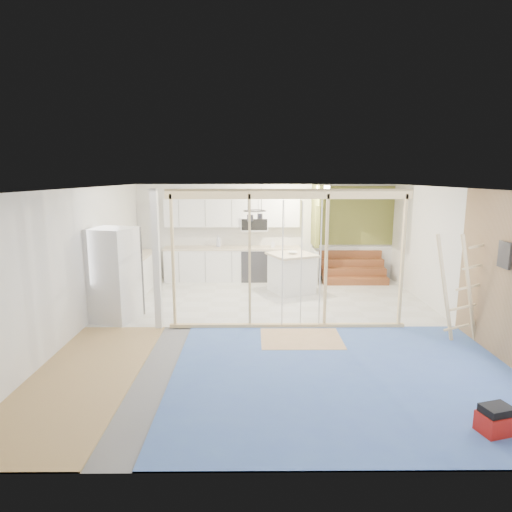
{
  "coord_description": "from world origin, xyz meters",
  "views": [
    {
      "loc": [
        -0.34,
        -7.66,
        2.81
      ],
      "look_at": [
        -0.28,
        0.6,
        1.27
      ],
      "focal_mm": 30.0,
      "sensor_mm": 36.0,
      "label": 1
    }
  ],
  "objects_px": {
    "island": "(292,273)",
    "toolbox": "(496,421)",
    "fridge": "(113,275)",
    "ladder": "(460,288)"
  },
  "relations": [
    {
      "from": "island",
      "to": "toolbox",
      "type": "xyz_separation_m",
      "value": [
        1.73,
        -5.87,
        -0.32
      ]
    },
    {
      "from": "fridge",
      "to": "ladder",
      "type": "distance_m",
      "value": 6.32
    },
    {
      "from": "fridge",
      "to": "island",
      "type": "distance_m",
      "value": 4.21
    },
    {
      "from": "fridge",
      "to": "ladder",
      "type": "relative_size",
      "value": 0.99
    },
    {
      "from": "fridge",
      "to": "ladder",
      "type": "xyz_separation_m",
      "value": [
        6.21,
        -1.15,
        0.03
      ]
    },
    {
      "from": "toolbox",
      "to": "island",
      "type": "bearing_deg",
      "value": 91.06
    },
    {
      "from": "toolbox",
      "to": "ladder",
      "type": "distance_m",
      "value": 2.92
    },
    {
      "from": "island",
      "to": "ladder",
      "type": "xyz_separation_m",
      "value": [
        2.55,
        -3.19,
        0.47
      ]
    },
    {
      "from": "fridge",
      "to": "island",
      "type": "relative_size",
      "value": 1.41
    },
    {
      "from": "fridge",
      "to": "toolbox",
      "type": "height_order",
      "value": "fridge"
    }
  ]
}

